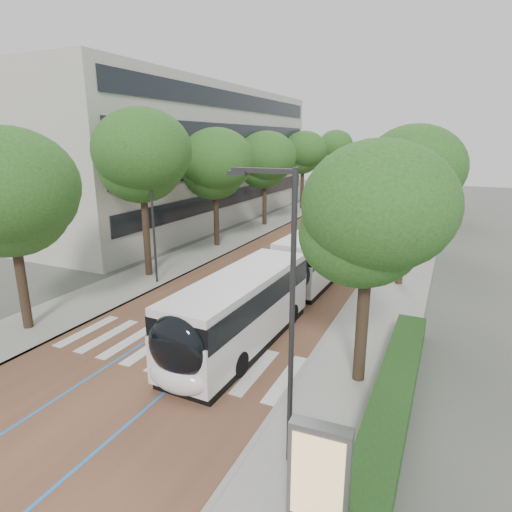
{
  "coord_description": "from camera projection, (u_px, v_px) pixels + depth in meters",
  "views": [
    {
      "loc": [
        10.16,
        -12.47,
        8.74
      ],
      "look_at": [
        0.48,
        8.56,
        2.4
      ],
      "focal_mm": 30.0,
      "sensor_mm": 36.0,
      "label": 1
    }
  ],
  "objects": [
    {
      "name": "trees_right",
      "position": [
        422.0,
        171.0,
        34.01
      ],
      "size": [
        6.05,
        47.56,
        9.01
      ],
      "color": "black",
      "rests_on": "ground"
    },
    {
      "name": "streetlight_far",
      "position": [
        402.0,
        192.0,
        32.66
      ],
      "size": [
        1.82,
        0.2,
        8.0
      ],
      "color": "#2C2C2F",
      "rests_on": "sidewalk_right"
    },
    {
      "name": "ground",
      "position": [
        157.0,
        362.0,
        17.33
      ],
      "size": [
        160.0,
        160.0,
        0.0
      ],
      "primitive_type": "plane",
      "color": "#51544C",
      "rests_on": "ground"
    },
    {
      "name": "lead_bus",
      "position": [
        277.0,
        284.0,
        21.68
      ],
      "size": [
        3.05,
        18.46,
        3.2
      ],
      "rotation": [
        0.0,
        0.0,
        -0.03
      ],
      "color": "black",
      "rests_on": "ground"
    },
    {
      "name": "lane_line_right",
      "position": [
        373.0,
        214.0,
        51.72
      ],
      "size": [
        0.12,
        126.0,
        0.01
      ],
      "primitive_type": "cube",
      "color": "blue",
      "rests_on": "road"
    },
    {
      "name": "zebra_crossing",
      "position": [
        176.0,
        352.0,
        18.12
      ],
      "size": [
        10.55,
        3.6,
        0.01
      ],
      "color": "silver",
      "rests_on": "ground"
    },
    {
      "name": "bus_queued_2",
      "position": [
        391.0,
        193.0,
        58.21
      ],
      "size": [
        2.62,
        12.42,
        3.2
      ],
      "rotation": [
        0.0,
        0.0,
        -0.01
      ],
      "color": "silver",
      "rests_on": "ground"
    },
    {
      "name": "kerb_left",
      "position": [
        316.0,
        209.0,
        54.62
      ],
      "size": [
        0.2,
        140.0,
        0.14
      ],
      "primitive_type": "cube",
      "color": "gray",
      "rests_on": "ground"
    },
    {
      "name": "kerb_right",
      "position": [
        408.0,
        216.0,
        50.1
      ],
      "size": [
        0.2,
        140.0,
        0.14
      ],
      "primitive_type": "cube",
      "color": "gray",
      "rests_on": "ground"
    },
    {
      "name": "hedge",
      "position": [
        390.0,
        408.0,
        13.52
      ],
      "size": [
        1.2,
        14.0,
        0.8
      ],
      "primitive_type": "cube",
      "color": "#1A3A14",
      "rests_on": "sidewalk_right"
    },
    {
      "name": "ad_panel",
      "position": [
        319.0,
        478.0,
        9.33
      ],
      "size": [
        1.37,
        0.55,
        2.81
      ],
      "rotation": [
        0.0,
        0.0,
        0.05
      ],
      "color": "#59595B",
      "rests_on": "sidewalk_right"
    },
    {
      "name": "road",
      "position": [
        360.0,
        213.0,
        52.37
      ],
      "size": [
        11.0,
        140.0,
        0.02
      ],
      "primitive_type": "cube",
      "color": "brown",
      "rests_on": "ground"
    },
    {
      "name": "lamp_post_left",
      "position": [
        153.0,
        219.0,
        25.71
      ],
      "size": [
        0.14,
        0.14,
        8.0
      ],
      "primitive_type": "cylinder",
      "color": "#2C2C2F",
      "rests_on": "sidewalk_left"
    },
    {
      "name": "trees_left",
      "position": [
        240.0,
        162.0,
        38.18
      ],
      "size": [
        5.98,
        60.57,
        10.03
      ],
      "color": "black",
      "rests_on": "ground"
    },
    {
      "name": "bus_queued_0",
      "position": [
        351.0,
        226.0,
        36.14
      ],
      "size": [
        3.22,
        12.52,
        3.2
      ],
      "rotation": [
        0.0,
        0.0,
        -0.06
      ],
      "color": "silver",
      "rests_on": "ground"
    },
    {
      "name": "office_building",
      "position": [
        167.0,
        155.0,
        47.87
      ],
      "size": [
        18.11,
        40.0,
        14.0
      ],
      "color": "beige",
      "rests_on": "ground"
    },
    {
      "name": "lane_line_left",
      "position": [
        347.0,
        212.0,
        53.01
      ],
      "size": [
        0.12,
        126.0,
        0.01
      ],
      "primitive_type": "cube",
      "color": "blue",
      "rests_on": "road"
    },
    {
      "name": "streetlight_near",
      "position": [
        286.0,
        300.0,
        10.76
      ],
      "size": [
        1.82,
        0.2,
        8.0
      ],
      "color": "#2C2C2F",
      "rests_on": "sidewalk_right"
    },
    {
      "name": "sidewalk_right",
      "position": [
        425.0,
        217.0,
        49.33
      ],
      "size": [
        4.0,
        140.0,
        0.12
      ],
      "primitive_type": "cube",
      "color": "gray",
      "rests_on": "ground"
    },
    {
      "name": "sidewalk_left",
      "position": [
        301.0,
        208.0,
        55.38
      ],
      "size": [
        4.0,
        140.0,
        0.12
      ],
      "primitive_type": "cube",
      "color": "gray",
      "rests_on": "ground"
    },
    {
      "name": "bus_queued_1",
      "position": [
        375.0,
        206.0,
        47.32
      ],
      "size": [
        3.03,
        12.49,
        3.2
      ],
      "rotation": [
        0.0,
        0.0,
        -0.04
      ],
      "color": "silver",
      "rests_on": "ground"
    }
  ]
}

